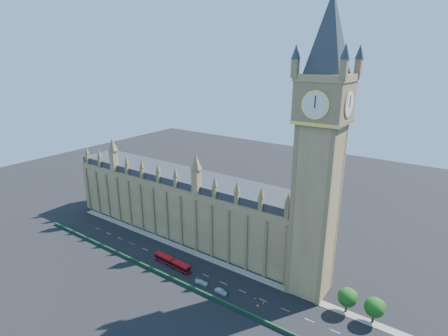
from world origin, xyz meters
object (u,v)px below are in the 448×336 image
Objects in this scene: car_grey at (222,290)px; car_silver at (221,292)px; red_bus at (172,262)px; car_white at (202,282)px.

car_grey is 0.92× the size of car_silver.
red_bus is 24.80m from car_grey.
car_grey is at bearing -0.38° from red_bus.
car_silver is 0.93× the size of car_white.
car_silver is at bearing -2.89° from red_bus.
red_bus is 4.19× the size of car_grey.
car_grey is 1.11m from car_silver.
car_grey is at bearing -91.53° from car_white.
car_silver reaches higher than car_white.
car_silver is 8.61m from car_white.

